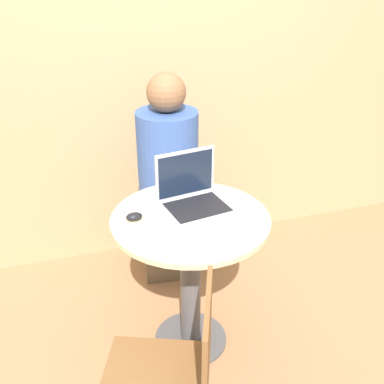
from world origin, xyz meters
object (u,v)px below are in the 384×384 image
at_px(laptop, 193,197).
at_px(person_seated, 168,193).
at_px(cell_phone, 154,218).
at_px(chair_empty, 172,380).

relative_size(laptop, person_seated, 0.27).
xyz_separation_m(laptop, person_seated, (0.02, 0.60, -0.28)).
bearing_deg(person_seated, cell_phone, -109.38).
relative_size(cell_phone, chair_empty, 0.12).
distance_m(cell_phone, chair_empty, 0.69).
bearing_deg(chair_empty, person_seated, 76.04).
bearing_deg(laptop, chair_empty, -113.71).
relative_size(cell_phone, person_seated, 0.08).
height_order(chair_empty, person_seated, person_seated).
xyz_separation_m(laptop, chair_empty, (-0.29, -0.65, -0.39)).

